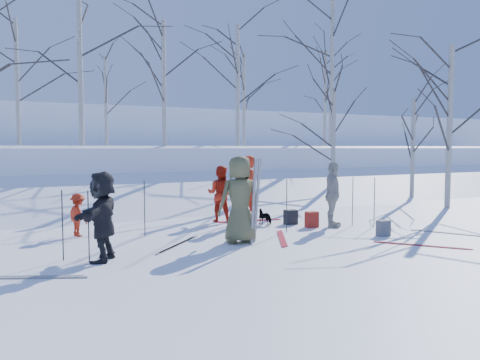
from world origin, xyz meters
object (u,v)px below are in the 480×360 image
skier_olive_center (240,199)px  skier_redor_behind (220,194)px  skier_cream_east (333,194)px  skier_red_north (248,190)px  dog (265,217)px  backpack_grey (383,228)px  backpack_red (312,220)px  skier_red_seated (78,215)px  skier_grey_west (102,216)px  backpack_dark (291,217)px

skier_olive_center → skier_redor_behind: (0.84, 2.94, -0.17)m
skier_redor_behind → skier_cream_east: skier_cream_east is taller
skier_red_north → skier_redor_behind: 0.90m
dog → backpack_grey: (1.75, -2.69, -0.03)m
skier_olive_center → backpack_red: 2.91m
skier_red_north → skier_red_seated: bearing=-19.1°
skier_olive_center → backpack_grey: (3.46, -0.82, -0.79)m
dog → backpack_red: 1.29m
skier_red_seated → skier_grey_west: size_ratio=0.61×
skier_red_north → backpack_dark: 1.41m
dog → backpack_red: size_ratio=1.25×
skier_redor_behind → dog: skier_redor_behind is taller
skier_olive_center → skier_red_seated: (-3.13, 2.43, -0.46)m
skier_redor_behind → skier_red_north: bearing=165.2°
backpack_dark → skier_red_seated: bearing=171.8°
backpack_red → backpack_grey: backpack_red is taller
backpack_red → skier_cream_east: bearing=-21.6°
backpack_red → backpack_dark: bearing=109.4°
skier_redor_behind → skier_red_seated: skier_redor_behind is taller
skier_olive_center → skier_grey_west: skier_olive_center is taller
skier_red_north → skier_grey_west: size_ratio=1.13×
backpack_red → backpack_grey: size_ratio=1.11×
skier_redor_behind → skier_red_seated: (-3.97, -0.51, -0.29)m
skier_red_seated → backpack_grey: 7.36m
skier_olive_center → backpack_dark: skier_olive_center is taller
skier_grey_west → backpack_dark: size_ratio=4.24×
dog → backpack_grey: dog is taller
skier_cream_east → skier_grey_west: bearing=147.4°
skier_cream_east → backpack_grey: 1.75m
skier_red_north → backpack_red: 1.94m
skier_olive_center → backpack_red: (2.64, 0.97, -0.77)m
skier_red_north → skier_cream_east: size_ratio=1.09×
skier_olive_center → backpack_dark: (2.40, 1.64, -0.78)m
backpack_red → backpack_dark: backpack_red is taller
skier_red_seated → skier_grey_west: bearing=158.7°
dog → skier_red_north: bearing=-62.6°
skier_cream_east → backpack_dark: skier_cream_east is taller
skier_olive_center → dog: 2.65m
skier_redor_behind → skier_grey_west: 5.08m
dog → backpack_grey: size_ratio=1.38×
skier_red_seated → skier_cream_east: skier_cream_east is taller
backpack_dark → backpack_red: bearing=-70.6°
skier_red_seated → dog: skier_red_seated is taller
backpack_red → skier_red_seated: bearing=165.7°
dog → skier_cream_east: bearing=123.9°
backpack_red → skier_redor_behind: bearing=132.3°
backpack_red → backpack_dark: (-0.24, 0.67, -0.01)m
skier_grey_west → backpack_grey: 6.56m
skier_olive_center → backpack_red: bearing=-154.4°
skier_grey_west → backpack_dark: (5.44, 1.98, -0.65)m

